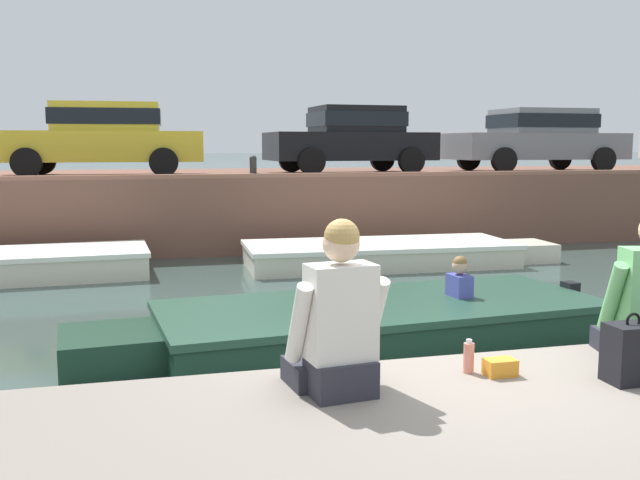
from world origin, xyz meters
name	(u,v)px	position (x,y,z in m)	size (l,w,h in m)	color
ground_plane	(293,312)	(0.00, 5.00, 0.00)	(400.00, 400.00, 0.00)	#384C47
far_quay_wall	(222,205)	(0.00, 13.00, 0.78)	(60.00, 6.00, 1.57)	brown
far_wall_coping	(238,176)	(0.00, 10.12, 1.61)	(60.00, 0.24, 0.08)	#925F4C
boat_moored_central_cream	(391,254)	(2.58, 8.20, 0.22)	(5.93, 2.10, 0.43)	silver
motorboat_passing	(364,322)	(0.48, 3.39, 0.22)	(6.20, 2.43, 0.92)	#193828
car_left_inner_yellow	(103,136)	(-2.64, 11.99, 2.42)	(4.40, 2.10, 1.54)	yellow
car_centre_black	(352,137)	(2.96, 11.99, 2.41)	(3.88, 2.09, 1.54)	black
car_right_inner_grey	(537,137)	(7.83, 11.99, 2.42)	(4.35, 2.02, 1.54)	slate
mooring_bollard_mid	(253,165)	(0.34, 10.25, 1.81)	(0.15, 0.15, 0.45)	#2D2B28
person_seated_left	(337,326)	(-0.94, -0.49, 1.23)	(0.56, 0.56, 0.96)	#282833
bottle_drink	(469,357)	(-0.09, -0.36, 0.96)	(0.06, 0.06, 0.20)	#E07F6B
backpack_on_ledge	(630,354)	(0.73, -0.74, 1.03)	(0.28, 0.24, 0.41)	black
snack_bag	(500,367)	(0.07, -0.46, 0.91)	(0.18, 0.12, 0.10)	orange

